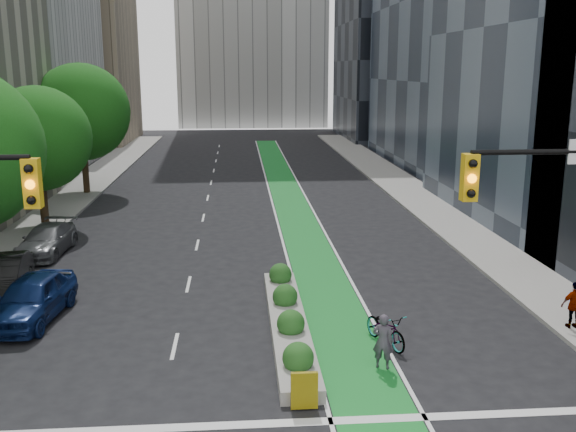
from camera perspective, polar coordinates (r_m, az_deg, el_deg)
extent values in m
cube|color=gray|center=(40.68, -20.66, 0.04)|extent=(3.60, 90.00, 0.15)
cube|color=gray|center=(40.91, 12.96, 0.62)|extent=(3.60, 90.00, 0.15)
cube|color=#167C29|center=(44.09, 0.01, 1.74)|extent=(2.20, 70.00, 0.01)
cube|color=tan|center=(81.62, -19.09, 15.38)|extent=(14.00, 16.00, 26.00)
cube|color=black|center=(83.81, 10.02, 16.48)|extent=(14.00, 18.00, 28.00)
cylinder|color=black|center=(37.22, -20.99, 2.28)|extent=(0.44, 0.44, 4.48)
sphere|color=#1A4F10|center=(36.86, -21.33, 6.43)|extent=(5.60, 5.60, 5.60)
cylinder|color=black|center=(46.73, -17.64, 4.97)|extent=(0.44, 0.44, 5.15)
sphere|color=#1A4F10|center=(46.43, -17.90, 8.79)|extent=(6.60, 6.60, 6.60)
cube|color=gold|center=(14.47, -21.78, 2.72)|extent=(0.34, 0.28, 1.05)
sphere|color=orange|center=(14.32, -21.96, 2.60)|extent=(0.20, 0.20, 0.20)
cube|color=gold|center=(14.72, 15.83, 3.32)|extent=(0.34, 0.28, 1.05)
sphere|color=orange|center=(14.57, 16.05, 3.21)|extent=(0.20, 0.20, 0.20)
cube|color=gray|center=(21.85, 0.03, -9.62)|extent=(1.20, 10.00, 0.40)
cube|color=yellow|center=(17.02, 1.46, -15.24)|extent=(0.70, 0.12, 1.00)
sphere|color=#194C19|center=(18.48, 0.91, -12.49)|extent=(0.90, 0.90, 0.90)
sphere|color=#194C19|center=(20.76, 0.25, -9.53)|extent=(0.90, 0.90, 0.90)
sphere|color=#194C19|center=(23.08, -0.26, -7.16)|extent=(0.90, 0.90, 0.90)
sphere|color=#194C19|center=(25.43, -0.68, -5.23)|extent=(0.90, 0.90, 0.90)
imported|color=gray|center=(20.88, 8.70, -9.84)|extent=(1.43, 2.21, 1.10)
imported|color=#3E3844|center=(19.22, 8.44, -10.96)|extent=(0.72, 0.61, 1.69)
imported|color=#0D1D4E|center=(24.18, -21.80, -6.80)|extent=(2.41, 4.87, 1.60)
imported|color=black|center=(26.81, -24.23, -5.10)|extent=(2.37, 5.09, 1.61)
imported|color=#515255|center=(32.45, -20.65, -2.01)|extent=(2.20, 4.76, 1.35)
imported|color=gray|center=(23.46, 24.14, -7.24)|extent=(0.94, 0.39, 1.59)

